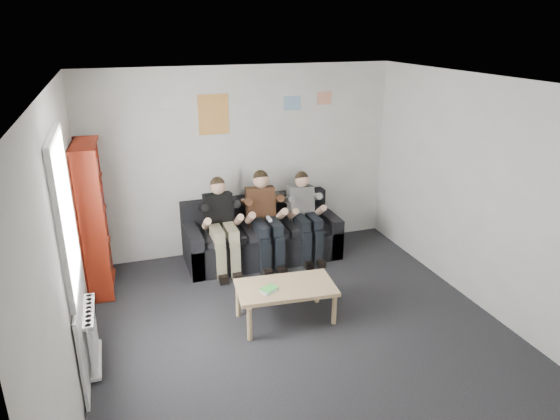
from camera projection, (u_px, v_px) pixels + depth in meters
name	position (u px, v px, depth m)	size (l,w,h in m)	color
room_shell	(306.00, 222.00, 5.00)	(5.00, 5.00, 5.00)	black
sofa	(261.00, 237.00, 7.26)	(2.19, 0.89, 0.85)	black
bookshelf	(94.00, 218.00, 6.18)	(0.29, 0.86, 1.91)	maroon
coffee_table	(286.00, 290.00, 5.65)	(1.11, 0.61, 0.44)	tan
game_cases	(269.00, 290.00, 5.52)	(0.19, 0.16, 0.03)	silver
person_left	(222.00, 226.00, 6.78)	(0.38, 0.82, 1.28)	black
person_middle	(265.00, 219.00, 6.95)	(0.40, 0.86, 1.32)	#4A2C18
person_right	(305.00, 216.00, 7.15)	(0.37, 0.78, 1.25)	silver
radiator	(93.00, 336.00, 4.88)	(0.10, 0.64, 0.60)	white
window	(75.00, 275.00, 4.62)	(0.05, 1.30, 2.36)	white
poster_large	(214.00, 115.00, 6.84)	(0.42, 0.01, 0.55)	#CECB48
poster_blue	(292.00, 103.00, 7.15)	(0.25, 0.01, 0.20)	#429DE2
poster_pink	(324.00, 98.00, 7.28)	(0.22, 0.01, 0.18)	#D542A0
poster_sign	(168.00, 102.00, 6.59)	(0.20, 0.01, 0.14)	white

